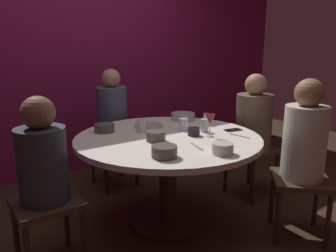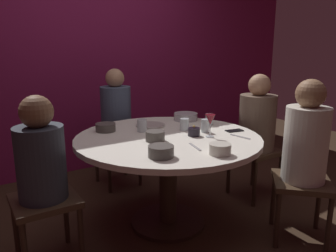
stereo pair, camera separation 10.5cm
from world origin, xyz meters
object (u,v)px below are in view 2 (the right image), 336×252
Objects in this scene: seated_diner_left at (41,163)px; cup_center_front at (209,119)px; cell_phone at (234,131)px; bowl_small_white at (155,136)px; seated_diner_right at (257,123)px; candle_holder at (194,132)px; dinner_plate at (150,125)px; bowl_rice_portion at (106,127)px; cup_near_candle at (142,125)px; seated_diner_front_right at (306,144)px; cup_by_left_diner at (184,124)px; seated_diner_back at (116,115)px; bowl_serving_large at (186,117)px; dining_table at (168,153)px; wine_glass at (210,121)px; cup_by_right_diner at (205,126)px; bowl_sauce_side at (220,149)px; bowl_salad_center at (161,151)px.

seated_diner_left is 1.46m from cup_center_front.
cell_phone is 0.99× the size of bowl_small_white.
candle_holder is (-0.81, -0.10, 0.05)m from seated_diner_right.
bowl_rice_portion is (-0.40, 0.04, 0.03)m from dinner_plate.
bowl_small_white is 0.30m from cup_near_candle.
cup_center_front is (1.46, 0.12, 0.08)m from seated_diner_left.
seated_diner_front_right reaches higher than dinner_plate.
cup_by_left_diner is at bearing 78.28° from candle_holder.
seated_diner_left is at bearing 0.00° from seated_diner_right.
cup_near_candle is (-1.09, 0.23, 0.07)m from seated_diner_right.
bowl_rice_portion is 1.64× the size of cup_by_left_diner.
seated_diner_left is 0.94× the size of seated_diner_front_right.
seated_diner_right is at bearing 7.07° from candle_holder.
seated_diner_back is 0.75m from cup_near_candle.
bowl_small_white is at bearing -143.19° from bowl_serving_large.
seated_diner_front_right is at bearing -57.70° from cup_by_left_diner.
seated_diner_left reaches higher than cell_phone.
dinner_plate is 0.47m from bowl_small_white.
cup_near_candle is 1.03× the size of cup_center_front.
seated_diner_front_right reaches higher than dining_table.
bowl_serving_large is at bearing 3.22° from dinner_plate.
dining_table is 8.86× the size of bowl_rice_portion.
seated_diner_right reaches higher than candle_holder.
bowl_small_white is at bearing -8.32° from seated_diner_back.
wine_glass reaches higher than bowl_serving_large.
cup_by_right_diner is at bearing -57.02° from dinner_plate.
cup_by_right_diner is 0.26m from cup_center_front.
dining_table is at bearing -159.62° from cup_by_left_diner.
seated_diner_back is 1.82m from seated_diner_front_right.
seated_diner_back is at bearing 45.77° from seated_diner_left.
cup_by_right_diner reaches higher than cup_center_front.
bowl_sauce_side is at bearing -29.28° from seated_diner_left.
bowl_sauce_side is at bearing -106.22° from candle_holder.
bowl_serving_large is 2.22× the size of cup_by_left_diner.
bowl_rice_portion reaches higher than dinner_plate.
cup_by_right_diner reaches higher than bowl_serving_large.
seated_diner_back is at bearing 90.00° from dining_table.
cup_by_left_diner is at bearing 21.00° from bowl_small_white.
dining_table is 14.49× the size of cup_by_left_diner.
bowl_small_white is (-0.15, -0.06, 0.18)m from dining_table.
bowl_serving_large is 0.56m from cup_near_candle.
seated_diner_left reaches higher than candle_holder.
cup_by_left_diner is (-0.33, 0.24, 0.05)m from cell_phone.
bowl_small_white reaches higher than bowl_salad_center.
cup_center_front is (0.51, -0.85, 0.05)m from seated_diner_back.
cell_phone is at bearing 15.19° from bowl_salad_center.
cup_near_candle is 0.96× the size of cup_by_right_diner.
dinner_plate is 0.72m from cell_phone.
bowl_rice_portion is 0.30m from cup_near_candle.
seated_diner_front_right reaches higher than bowl_small_white.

